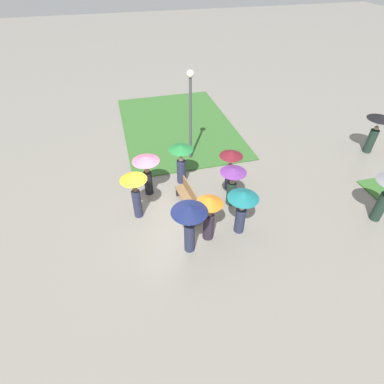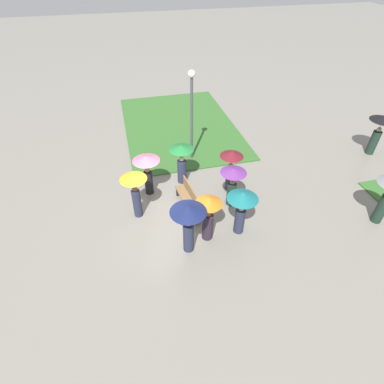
{
  "view_description": "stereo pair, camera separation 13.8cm",
  "coord_description": "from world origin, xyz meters",
  "px_view_note": "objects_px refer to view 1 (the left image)",
  "views": [
    {
      "loc": [
        8.31,
        -1.3,
        8.06
      ],
      "look_at": [
        -0.27,
        0.99,
        0.68
      ],
      "focal_mm": 28.0,
      "sensor_mm": 36.0,
      "label": 1
    },
    {
      "loc": [
        8.34,
        -1.17,
        8.06
      ],
      "look_at": [
        -0.27,
        0.99,
        0.68
      ],
      "focal_mm": 28.0,
      "sensor_mm": 36.0,
      "label": 2
    }
  ],
  "objects_px": {
    "crowd_person_green": "(181,159)",
    "crowd_person_yellow": "(134,186)",
    "lone_walker_near_lawn": "(377,126)",
    "crowd_person_purple": "(232,180)",
    "crowd_person_navy": "(189,218)",
    "crowd_person_teal": "(242,203)",
    "crowd_person_pink": "(147,167)",
    "park_bench": "(190,199)",
    "lamp_post": "(190,105)",
    "crowd_person_orange": "(209,212)",
    "crowd_person_maroon": "(231,162)"
  },
  "relations": [
    {
      "from": "lamp_post",
      "to": "crowd_person_green",
      "type": "height_order",
      "value": "lamp_post"
    },
    {
      "from": "crowd_person_teal",
      "to": "crowd_person_purple",
      "type": "xyz_separation_m",
      "value": [
        -1.49,
        0.23,
        -0.16
      ]
    },
    {
      "from": "lamp_post",
      "to": "crowd_person_yellow",
      "type": "height_order",
      "value": "lamp_post"
    },
    {
      "from": "lone_walker_near_lawn",
      "to": "crowd_person_navy",
      "type": "bearing_deg",
      "value": -105.72
    },
    {
      "from": "park_bench",
      "to": "crowd_person_green",
      "type": "relative_size",
      "value": 1.09
    },
    {
      "from": "crowd_person_pink",
      "to": "crowd_person_yellow",
      "type": "relative_size",
      "value": 0.9
    },
    {
      "from": "crowd_person_maroon",
      "to": "lone_walker_near_lawn",
      "type": "bearing_deg",
      "value": 121.76
    },
    {
      "from": "crowd_person_maroon",
      "to": "crowd_person_pink",
      "type": "distance_m",
      "value": 3.36
    },
    {
      "from": "crowd_person_pink",
      "to": "crowd_person_green",
      "type": "height_order",
      "value": "crowd_person_green"
    },
    {
      "from": "lone_walker_near_lawn",
      "to": "crowd_person_yellow",
      "type": "bearing_deg",
      "value": -117.85
    },
    {
      "from": "crowd_person_maroon",
      "to": "crowd_person_purple",
      "type": "height_order",
      "value": "crowd_person_maroon"
    },
    {
      "from": "crowd_person_navy",
      "to": "crowd_person_yellow",
      "type": "relative_size",
      "value": 0.99
    },
    {
      "from": "crowd_person_navy",
      "to": "park_bench",
      "type": "bearing_deg",
      "value": -71.1
    },
    {
      "from": "crowd_person_pink",
      "to": "lone_walker_near_lawn",
      "type": "distance_m",
      "value": 11.06
    },
    {
      "from": "crowd_person_teal",
      "to": "lone_walker_near_lawn",
      "type": "xyz_separation_m",
      "value": [
        -3.37,
        8.23,
        0.09
      ]
    },
    {
      "from": "crowd_person_green",
      "to": "crowd_person_purple",
      "type": "distance_m",
      "value": 2.45
    },
    {
      "from": "crowd_person_teal",
      "to": "crowd_person_yellow",
      "type": "xyz_separation_m",
      "value": [
        -1.72,
        -3.42,
        0.13
      ]
    },
    {
      "from": "lamp_post",
      "to": "crowd_person_orange",
      "type": "bearing_deg",
      "value": -7.85
    },
    {
      "from": "park_bench",
      "to": "crowd_person_purple",
      "type": "xyz_separation_m",
      "value": [
        0.14,
        1.65,
        0.68
      ]
    },
    {
      "from": "crowd_person_navy",
      "to": "crowd_person_maroon",
      "type": "bearing_deg",
      "value": -97.22
    },
    {
      "from": "crowd_person_navy",
      "to": "crowd_person_teal",
      "type": "xyz_separation_m",
      "value": [
        -0.38,
        1.95,
        -0.16
      ]
    },
    {
      "from": "lone_walker_near_lawn",
      "to": "crowd_person_pink",
      "type": "bearing_deg",
      "value": -123.78
    },
    {
      "from": "crowd_person_purple",
      "to": "crowd_person_maroon",
      "type": "bearing_deg",
      "value": 129.34
    },
    {
      "from": "crowd_person_navy",
      "to": "lamp_post",
      "type": "bearing_deg",
      "value": -71.48
    },
    {
      "from": "crowd_person_yellow",
      "to": "crowd_person_purple",
      "type": "bearing_deg",
      "value": 162.44
    },
    {
      "from": "lone_walker_near_lawn",
      "to": "crowd_person_orange",
      "type": "bearing_deg",
      "value": -106.18
    },
    {
      "from": "park_bench",
      "to": "crowd_person_pink",
      "type": "distance_m",
      "value": 2.1
    },
    {
      "from": "crowd_person_navy",
      "to": "crowd_person_maroon",
      "type": "relative_size",
      "value": 1.09
    },
    {
      "from": "park_bench",
      "to": "crowd_person_yellow",
      "type": "height_order",
      "value": "crowd_person_yellow"
    },
    {
      "from": "lone_walker_near_lawn",
      "to": "crowd_person_purple",
      "type": "bearing_deg",
      "value": -112.69
    },
    {
      "from": "lamp_post",
      "to": "crowd_person_teal",
      "type": "height_order",
      "value": "lamp_post"
    },
    {
      "from": "lamp_post",
      "to": "crowd_person_purple",
      "type": "height_order",
      "value": "lamp_post"
    },
    {
      "from": "park_bench",
      "to": "crowd_person_maroon",
      "type": "distance_m",
      "value": 2.24
    },
    {
      "from": "crowd_person_teal",
      "to": "lamp_post",
      "type": "bearing_deg",
      "value": -94.57
    },
    {
      "from": "crowd_person_green",
      "to": "crowd_person_navy",
      "type": "bearing_deg",
      "value": 19.17
    },
    {
      "from": "crowd_person_maroon",
      "to": "crowd_person_purple",
      "type": "relative_size",
      "value": 1.06
    },
    {
      "from": "crowd_person_green",
      "to": "crowd_person_yellow",
      "type": "relative_size",
      "value": 0.9
    },
    {
      "from": "crowd_person_navy",
      "to": "crowd_person_teal",
      "type": "height_order",
      "value": "crowd_person_navy"
    },
    {
      "from": "crowd_person_orange",
      "to": "crowd_person_maroon",
      "type": "relative_size",
      "value": 1.02
    },
    {
      "from": "crowd_person_teal",
      "to": "crowd_person_green",
      "type": "bearing_deg",
      "value": -78.46
    },
    {
      "from": "crowd_person_purple",
      "to": "lone_walker_near_lawn",
      "type": "xyz_separation_m",
      "value": [
        -1.88,
        8.01,
        0.25
      ]
    },
    {
      "from": "park_bench",
      "to": "lone_walker_near_lawn",
      "type": "relative_size",
      "value": 0.99
    },
    {
      "from": "park_bench",
      "to": "crowd_person_navy",
      "type": "xyz_separation_m",
      "value": [
        2.0,
        -0.53,
        1.0
      ]
    },
    {
      "from": "park_bench",
      "to": "crowd_person_yellow",
      "type": "xyz_separation_m",
      "value": [
        -0.09,
        -2.0,
        0.97
      ]
    },
    {
      "from": "crowd_person_teal",
      "to": "lone_walker_near_lawn",
      "type": "bearing_deg",
      "value": -167.75
    },
    {
      "from": "crowd_person_purple",
      "to": "crowd_person_green",
      "type": "bearing_deg",
      "value": -175.43
    },
    {
      "from": "lamp_post",
      "to": "crowd_person_yellow",
      "type": "bearing_deg",
      "value": -41.31
    },
    {
      "from": "park_bench",
      "to": "crowd_person_yellow",
      "type": "bearing_deg",
      "value": -99.09
    },
    {
      "from": "crowd_person_orange",
      "to": "lone_walker_near_lawn",
      "type": "bearing_deg",
      "value": -162.82
    },
    {
      "from": "crowd_person_maroon",
      "to": "lone_walker_near_lawn",
      "type": "xyz_separation_m",
      "value": [
        -0.92,
        7.73,
        0.12
      ]
    }
  ]
}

